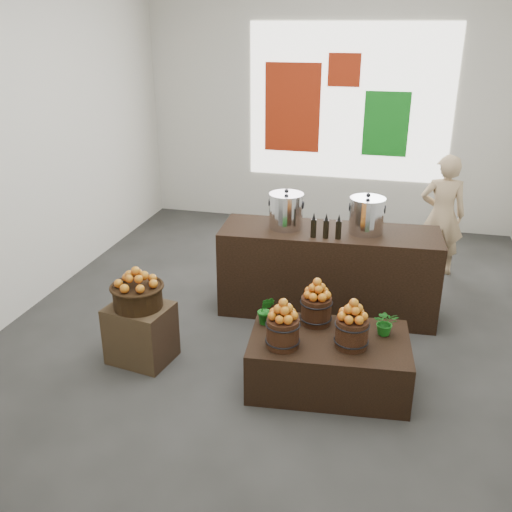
% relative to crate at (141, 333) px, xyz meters
% --- Properties ---
extents(ground, '(7.00, 7.00, 0.00)m').
position_rel_crate_xyz_m(ground, '(1.21, 1.25, -0.30)').
color(ground, '#363634').
rests_on(ground, ground).
extents(back_wall, '(6.00, 0.04, 4.00)m').
position_rel_crate_xyz_m(back_wall, '(1.21, 4.75, 1.70)').
color(back_wall, beige).
rests_on(back_wall, ground).
extents(back_opening, '(3.20, 0.02, 2.40)m').
position_rel_crate_xyz_m(back_opening, '(1.51, 4.73, 1.70)').
color(back_opening, white).
rests_on(back_opening, back_wall).
extents(deco_red_left, '(0.90, 0.04, 1.40)m').
position_rel_crate_xyz_m(deco_red_left, '(0.61, 4.72, 1.60)').
color(deco_red_left, '#A0250C').
rests_on(deco_red_left, back_wall).
extents(deco_green_right, '(0.70, 0.04, 1.00)m').
position_rel_crate_xyz_m(deco_green_right, '(2.11, 4.72, 1.40)').
color(deco_green_right, '#137B1A').
rests_on(deco_green_right, back_wall).
extents(deco_red_upper, '(0.50, 0.04, 0.50)m').
position_rel_crate_xyz_m(deco_red_upper, '(1.41, 4.72, 2.20)').
color(deco_red_upper, '#A0250C').
rests_on(deco_red_upper, back_wall).
extents(crate, '(0.67, 0.58, 0.60)m').
position_rel_crate_xyz_m(crate, '(0.00, 0.00, 0.00)').
color(crate, '#493B22').
rests_on(crate, ground).
extents(wicker_basket, '(0.48, 0.48, 0.22)m').
position_rel_crate_xyz_m(wicker_basket, '(0.00, 0.00, 0.41)').
color(wicker_basket, black).
rests_on(wicker_basket, crate).
extents(apples_in_basket, '(0.37, 0.37, 0.20)m').
position_rel_crate_xyz_m(apples_in_basket, '(0.00, 0.00, 0.62)').
color(apples_in_basket, '#9C050F').
rests_on(apples_in_basket, wicker_basket).
extents(display_table, '(1.54, 1.03, 0.51)m').
position_rel_crate_xyz_m(display_table, '(1.89, 0.02, -0.05)').
color(display_table, black).
rests_on(display_table, ground).
extents(apple_bucket_front_left, '(0.29, 0.29, 0.27)m').
position_rel_crate_xyz_m(apple_bucket_front_left, '(1.50, -0.22, 0.34)').
color(apple_bucket_front_left, '#3D1D10').
rests_on(apple_bucket_front_left, display_table).
extents(apples_in_bucket_front_left, '(0.22, 0.22, 0.20)m').
position_rel_crate_xyz_m(apples_in_bucket_front_left, '(1.50, -0.22, 0.57)').
color(apples_in_bucket_front_left, '#9C050F').
rests_on(apples_in_bucket_front_left, apple_bucket_front_left).
extents(apple_bucket_front_right, '(0.29, 0.29, 0.27)m').
position_rel_crate_xyz_m(apple_bucket_front_right, '(2.09, -0.07, 0.34)').
color(apple_bucket_front_right, '#3D1D10').
rests_on(apple_bucket_front_right, display_table).
extents(apples_in_bucket_front_right, '(0.22, 0.22, 0.20)m').
position_rel_crate_xyz_m(apples_in_bucket_front_right, '(2.09, -0.07, 0.57)').
color(apples_in_bucket_front_right, '#9C050F').
rests_on(apples_in_bucket_front_right, apple_bucket_front_right).
extents(apple_bucket_rear, '(0.29, 0.29, 0.27)m').
position_rel_crate_xyz_m(apple_bucket_rear, '(1.72, 0.28, 0.34)').
color(apple_bucket_rear, '#3D1D10').
rests_on(apple_bucket_rear, display_table).
extents(apples_in_bucket_rear, '(0.22, 0.22, 0.20)m').
position_rel_crate_xyz_m(apples_in_bucket_rear, '(1.72, 0.28, 0.57)').
color(apples_in_bucket_rear, '#9C050F').
rests_on(apples_in_bucket_rear, apple_bucket_rear).
extents(herb_garnish_right, '(0.24, 0.22, 0.25)m').
position_rel_crate_xyz_m(herb_garnish_right, '(2.38, 0.21, 0.33)').
color(herb_garnish_right, '#135D15').
rests_on(herb_garnish_right, display_table).
extents(herb_garnish_left, '(0.17, 0.14, 0.30)m').
position_rel_crate_xyz_m(herb_garnish_left, '(1.26, 0.13, 0.35)').
color(herb_garnish_left, '#135D15').
rests_on(herb_garnish_left, display_table).
extents(counter, '(2.52, 0.94, 1.01)m').
position_rel_crate_xyz_m(counter, '(1.68, 1.52, 0.21)').
color(counter, black).
rests_on(counter, ground).
extents(stock_pot_left, '(0.38, 0.38, 0.38)m').
position_rel_crate_xyz_m(stock_pot_left, '(1.17, 1.49, 0.90)').
color(stock_pot_left, silver).
rests_on(stock_pot_left, counter).
extents(stock_pot_center, '(0.38, 0.38, 0.38)m').
position_rel_crate_xyz_m(stock_pot_center, '(2.07, 1.55, 0.90)').
color(stock_pot_center, silver).
rests_on(stock_pot_center, counter).
extents(oil_cruets, '(0.27, 0.08, 0.28)m').
position_rel_crate_xyz_m(oil_cruets, '(1.69, 1.28, 0.85)').
color(oil_cruets, black).
rests_on(oil_cruets, counter).
extents(shopper, '(0.62, 0.43, 1.64)m').
position_rel_crate_xyz_m(shopper, '(2.98, 3.01, 0.52)').
color(shopper, tan).
rests_on(shopper, ground).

